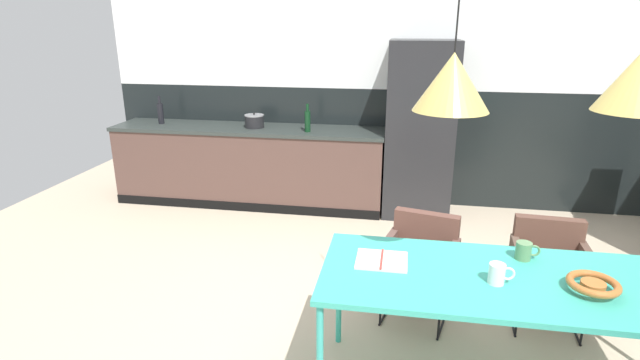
{
  "coord_description": "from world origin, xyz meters",
  "views": [
    {
      "loc": [
        -0.0,
        -2.68,
        2.0
      ],
      "look_at": [
        -0.6,
        0.72,
        0.88
      ],
      "focal_mm": 27.07,
      "sensor_mm": 36.0,
      "label": 1
    }
  ],
  "objects_px": {
    "open_book": "(382,260)",
    "refrigerator_column": "(420,131)",
    "armchair_by_stool": "(422,252)",
    "fruit_bowl": "(594,285)",
    "bottle_spice_small": "(161,113)",
    "pendant_lamp_over_table_near": "(453,82)",
    "mug_glass_clear": "(498,274)",
    "dining_table": "(514,286)",
    "bottle_vinegar_dark": "(308,120)",
    "cooking_pot": "(255,121)",
    "armchair_near_window": "(550,258)",
    "mug_tall_blue": "(525,251)"
  },
  "relations": [
    {
      "from": "open_book",
      "to": "refrigerator_column",
      "type": "bearing_deg",
      "value": 84.67
    },
    {
      "from": "armchair_by_stool",
      "to": "fruit_bowl",
      "type": "xyz_separation_m",
      "value": [
        0.78,
        -0.86,
        0.32
      ]
    },
    {
      "from": "bottle_spice_small",
      "to": "pendant_lamp_over_table_near",
      "type": "relative_size",
      "value": 0.34
    },
    {
      "from": "mug_glass_clear",
      "to": "armchair_by_stool",
      "type": "bearing_deg",
      "value": 111.26
    },
    {
      "from": "fruit_bowl",
      "to": "dining_table",
      "type": "bearing_deg",
      "value": 167.91
    },
    {
      "from": "armchair_by_stool",
      "to": "mug_glass_clear",
      "type": "distance_m",
      "value": 0.98
    },
    {
      "from": "bottle_vinegar_dark",
      "to": "pendant_lamp_over_table_near",
      "type": "height_order",
      "value": "pendant_lamp_over_table_near"
    },
    {
      "from": "bottle_vinegar_dark",
      "to": "open_book",
      "type": "bearing_deg",
      "value": -70.17
    },
    {
      "from": "armchair_by_stool",
      "to": "mug_glass_clear",
      "type": "bearing_deg",
      "value": 125.19
    },
    {
      "from": "mug_glass_clear",
      "to": "cooking_pot",
      "type": "height_order",
      "value": "cooking_pot"
    },
    {
      "from": "refrigerator_column",
      "to": "bottle_spice_small",
      "type": "bearing_deg",
      "value": 179.66
    },
    {
      "from": "armchair_near_window",
      "to": "bottle_spice_small",
      "type": "bearing_deg",
      "value": -23.12
    },
    {
      "from": "open_book",
      "to": "dining_table",
      "type": "bearing_deg",
      "value": -5.66
    },
    {
      "from": "refrigerator_column",
      "to": "open_book",
      "type": "height_order",
      "value": "refrigerator_column"
    },
    {
      "from": "mug_glass_clear",
      "to": "fruit_bowl",
      "type": "bearing_deg",
      "value": -0.74
    },
    {
      "from": "refrigerator_column",
      "to": "dining_table",
      "type": "bearing_deg",
      "value": -81.14
    },
    {
      "from": "open_book",
      "to": "bottle_spice_small",
      "type": "distance_m",
      "value": 3.82
    },
    {
      "from": "mug_tall_blue",
      "to": "bottle_spice_small",
      "type": "height_order",
      "value": "bottle_spice_small"
    },
    {
      "from": "fruit_bowl",
      "to": "mug_tall_blue",
      "type": "xyz_separation_m",
      "value": [
        -0.25,
        0.3,
        0.01
      ]
    },
    {
      "from": "open_book",
      "to": "mug_glass_clear",
      "type": "height_order",
      "value": "mug_glass_clear"
    },
    {
      "from": "dining_table",
      "to": "cooking_pot",
      "type": "xyz_separation_m",
      "value": [
        -2.24,
        2.76,
        0.25
      ]
    },
    {
      "from": "bottle_spice_small",
      "to": "refrigerator_column",
      "type": "bearing_deg",
      "value": -0.34
    },
    {
      "from": "fruit_bowl",
      "to": "bottle_spice_small",
      "type": "distance_m",
      "value": 4.68
    },
    {
      "from": "armchair_by_stool",
      "to": "cooking_pot",
      "type": "distance_m",
      "value": 2.71
    },
    {
      "from": "mug_glass_clear",
      "to": "mug_tall_blue",
      "type": "bearing_deg",
      "value": 57.52
    },
    {
      "from": "dining_table",
      "to": "pendant_lamp_over_table_near",
      "type": "bearing_deg",
      "value": -173.37
    },
    {
      "from": "refrigerator_column",
      "to": "pendant_lamp_over_table_near",
      "type": "bearing_deg",
      "value": -89.31
    },
    {
      "from": "refrigerator_column",
      "to": "armchair_near_window",
      "type": "distance_m",
      "value": 2.14
    },
    {
      "from": "refrigerator_column",
      "to": "bottle_vinegar_dark",
      "type": "height_order",
      "value": "refrigerator_column"
    },
    {
      "from": "armchair_by_stool",
      "to": "bottle_spice_small",
      "type": "relative_size",
      "value": 2.28
    },
    {
      "from": "fruit_bowl",
      "to": "bottle_spice_small",
      "type": "xyz_separation_m",
      "value": [
        -3.7,
        2.85,
        0.22
      ]
    },
    {
      "from": "bottle_vinegar_dark",
      "to": "mug_glass_clear",
      "type": "bearing_deg",
      "value": -60.88
    },
    {
      "from": "fruit_bowl",
      "to": "cooking_pot",
      "type": "relative_size",
      "value": 1.13
    },
    {
      "from": "armchair_by_stool",
      "to": "bottle_spice_small",
      "type": "height_order",
      "value": "bottle_spice_small"
    },
    {
      "from": "refrigerator_column",
      "to": "mug_glass_clear",
      "type": "bearing_deg",
      "value": -83.37
    },
    {
      "from": "dining_table",
      "to": "open_book",
      "type": "bearing_deg",
      "value": 174.34
    },
    {
      "from": "fruit_bowl",
      "to": "bottle_spice_small",
      "type": "relative_size",
      "value": 0.76
    },
    {
      "from": "bottle_spice_small",
      "to": "fruit_bowl",
      "type": "bearing_deg",
      "value": -37.6
    },
    {
      "from": "mug_glass_clear",
      "to": "dining_table",
      "type": "bearing_deg",
      "value": 33.64
    },
    {
      "from": "mug_glass_clear",
      "to": "cooking_pot",
      "type": "relative_size",
      "value": 0.6
    },
    {
      "from": "armchair_near_window",
      "to": "pendant_lamp_over_table_near",
      "type": "bearing_deg",
      "value": 51.37
    },
    {
      "from": "bottle_vinegar_dark",
      "to": "fruit_bowl",
      "type": "bearing_deg",
      "value": -54.28
    },
    {
      "from": "mug_tall_blue",
      "to": "pendant_lamp_over_table_near",
      "type": "distance_m",
      "value": 1.09
    },
    {
      "from": "dining_table",
      "to": "armchair_by_stool",
      "type": "bearing_deg",
      "value": 118.87
    },
    {
      "from": "dining_table",
      "to": "bottle_spice_small",
      "type": "xyz_separation_m",
      "value": [
        -3.36,
        2.78,
        0.3
      ]
    },
    {
      "from": "fruit_bowl",
      "to": "pendant_lamp_over_table_near",
      "type": "distance_m",
      "value": 1.2
    },
    {
      "from": "cooking_pot",
      "to": "bottle_spice_small",
      "type": "relative_size",
      "value": 0.67
    },
    {
      "from": "dining_table",
      "to": "mug_tall_blue",
      "type": "distance_m",
      "value": 0.26
    },
    {
      "from": "fruit_bowl",
      "to": "open_book",
      "type": "xyz_separation_m",
      "value": [
        -1.02,
        0.14,
        -0.03
      ]
    },
    {
      "from": "armchair_by_stool",
      "to": "pendant_lamp_over_table_near",
      "type": "bearing_deg",
      "value": 106.48
    }
  ]
}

